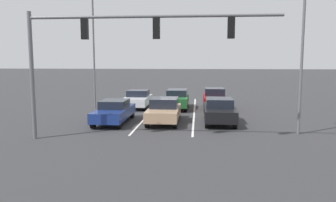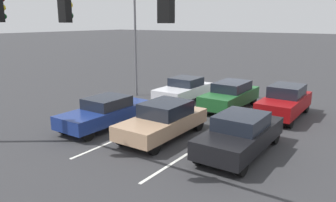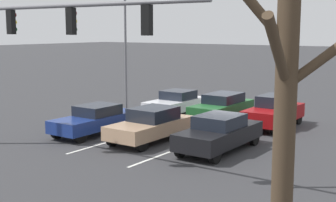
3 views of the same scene
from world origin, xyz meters
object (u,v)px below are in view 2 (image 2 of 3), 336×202
car_black_leftlane_front (241,134)px  car_tan_midlane_front (163,120)px  car_white_rightlane_second (184,89)px  car_darkgreen_midlane_second (230,95)px  car_maroon_leftlane_second (285,101)px  car_navy_rightlane_front (106,112)px  traffic_signal_gantry (23,25)px  street_lamp_right_shoulder (137,15)px

car_black_leftlane_front → car_tan_midlane_front: (3.41, 0.21, -0.01)m
car_white_rightlane_second → car_darkgreen_midlane_second: car_darkgreen_midlane_second is taller
car_black_leftlane_front → car_white_rightlane_second: (6.21, -5.93, -0.06)m
car_tan_midlane_front → car_maroon_leftlane_second: bearing=-119.5°
car_navy_rightlane_front → car_tan_midlane_front: (-3.10, -0.33, 0.05)m
car_maroon_leftlane_second → car_black_leftlane_front: bearing=89.9°
car_navy_rightlane_front → car_black_leftlane_front: 6.53m
car_black_leftlane_front → traffic_signal_gantry: bearing=43.4°
car_white_rightlane_second → car_darkgreen_midlane_second: 3.24m
car_white_rightlane_second → traffic_signal_gantry: bearing=94.6°
car_navy_rightlane_front → traffic_signal_gantry: 6.16m
car_navy_rightlane_front → car_darkgreen_midlane_second: (-3.52, -6.24, 0.09)m
car_tan_midlane_front → car_white_rightlane_second: 6.75m
traffic_signal_gantry → car_white_rightlane_second: bearing=-85.4°
car_white_rightlane_second → traffic_signal_gantry: size_ratio=0.35×
street_lamp_right_shoulder → car_black_leftlane_front: bearing=150.2°
car_tan_midlane_front → car_white_rightlane_second: bearing=-65.5°
car_black_leftlane_front → car_white_rightlane_second: bearing=-43.7°
car_tan_midlane_front → car_white_rightlane_second: (2.80, -6.14, -0.05)m
car_black_leftlane_front → car_darkgreen_midlane_second: bearing=-62.4°
car_black_leftlane_front → car_maroon_leftlane_second: size_ratio=1.05×
car_black_leftlane_front → street_lamp_right_shoulder: (9.40, -5.38, 4.47)m
car_darkgreen_midlane_second → traffic_signal_gantry: 11.68m
car_white_rightlane_second → car_navy_rightlane_front: bearing=87.4°
car_maroon_leftlane_second → car_white_rightlane_second: bearing=-1.0°
car_navy_rightlane_front → car_tan_midlane_front: bearing=-174.0°
traffic_signal_gantry → car_tan_midlane_front: bearing=-111.6°
car_navy_rightlane_front → street_lamp_right_shoulder: bearing=-63.9°
car_tan_midlane_front → car_darkgreen_midlane_second: 5.93m
car_tan_midlane_front → car_maroon_leftlane_second: 6.93m
car_navy_rightlane_front → car_maroon_leftlane_second: (-6.51, -6.36, 0.13)m
car_darkgreen_midlane_second → traffic_signal_gantry: size_ratio=0.38×
car_white_rightlane_second → car_maroon_leftlane_second: car_maroon_leftlane_second is taller
car_darkgreen_midlane_second → car_black_leftlane_front: bearing=117.6°
traffic_signal_gantry → car_navy_rightlane_front: bearing=-75.3°
street_lamp_right_shoulder → traffic_signal_gantry: bearing=111.3°
car_navy_rightlane_front → street_lamp_right_shoulder: size_ratio=0.52×
car_maroon_leftlane_second → street_lamp_right_shoulder: size_ratio=0.48×
car_darkgreen_midlane_second → traffic_signal_gantry: bearing=77.7°
car_tan_midlane_front → car_maroon_leftlane_second: car_maroon_leftlane_second is taller
car_navy_rightlane_front → traffic_signal_gantry: bearing=104.7°
car_navy_rightlane_front → car_darkgreen_midlane_second: bearing=-119.4°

